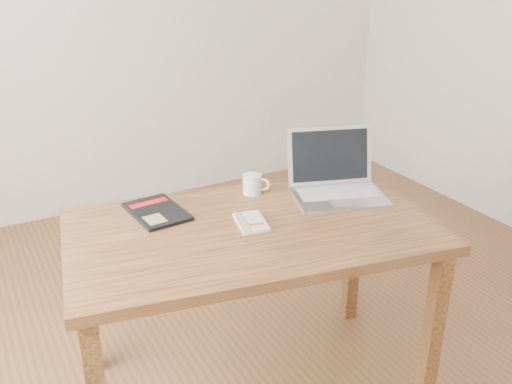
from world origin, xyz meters
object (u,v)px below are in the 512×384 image
laptop (336,182)px  desk (252,247)px  white_guidebook (251,222)px  coffee_mug (253,184)px  black_guidebook (157,212)px

laptop → desk: bearing=-150.0°
white_guidebook → coffee_mug: size_ratio=1.81×
black_guidebook → coffee_mug: coffee_mug is taller
white_guidebook → laptop: bearing=23.0°
desk → coffee_mug: coffee_mug is taller
white_guidebook → coffee_mug: 0.28m
laptop → coffee_mug: laptop is taller
desk → white_guidebook: size_ratio=7.85×
white_guidebook → laptop: (0.43, 0.08, 0.05)m
desk → laptop: size_ratio=3.28×
black_guidebook → laptop: (0.70, -0.17, 0.05)m
desk → black_guidebook: bearing=145.5°
desk → white_guidebook: bearing=82.8°
coffee_mug → laptop: bearing=4.2°
laptop → coffee_mug: size_ratio=4.32×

